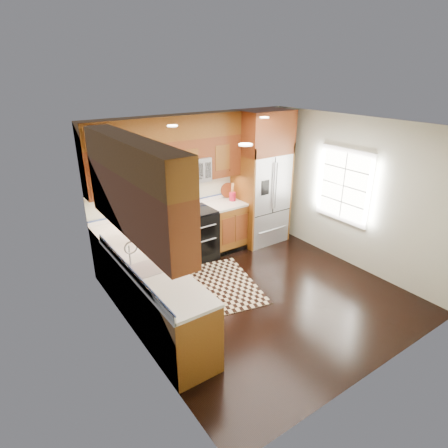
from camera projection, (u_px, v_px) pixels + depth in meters
ground at (261, 294)px, 5.90m from camera, size 4.00×4.00×0.00m
wall_back at (195, 185)px, 6.92m from camera, size 4.00×0.02×2.60m
wall_left at (133, 254)px, 4.35m from camera, size 0.02×4.00×2.60m
wall_right at (354, 194)px, 6.44m from camera, size 0.02×4.00×2.60m
window at (344, 186)px, 6.55m from camera, size 0.04×1.10×1.30m
base_cabinets at (163, 268)px, 5.77m from camera, size 2.85×3.00×0.90m
countertop at (167, 236)px, 5.75m from camera, size 2.86×3.01×0.04m
upper_cabinets at (156, 165)px, 5.34m from camera, size 2.85×3.00×1.15m
range at (193, 235)px, 6.86m from camera, size 0.76×0.67×0.95m
microwave at (187, 170)px, 6.50m from camera, size 0.76×0.40×0.42m
refrigerator at (262, 178)px, 7.32m from camera, size 0.98×0.75×2.60m
sink_faucet at (148, 263)px, 4.78m from camera, size 0.54×0.44×0.37m
rug at (225, 284)px, 6.18m from camera, size 1.26×1.74×0.01m
knife_block at (160, 208)px, 6.47m from camera, size 0.13×0.17×0.29m
utensil_crock at (232, 195)px, 7.15m from camera, size 0.13×0.13×0.35m
cutting_board at (228, 197)px, 7.38m from camera, size 0.36×0.36×0.02m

